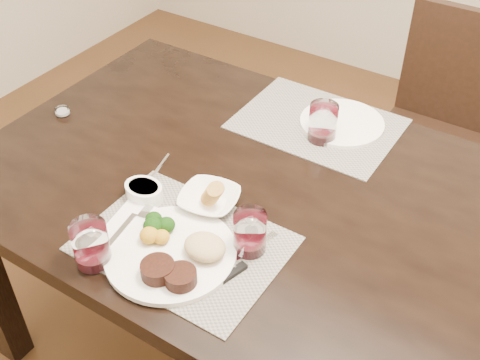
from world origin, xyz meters
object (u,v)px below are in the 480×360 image
Objects in this scene: dinner_plate at (174,253)px; far_plate at (342,123)px; chair_far at (442,122)px; wine_glass_near at (250,234)px; cracker_bowl at (209,199)px; steak_knife at (235,268)px.

dinner_plate is 1.22× the size of far_plate.
chair_far is 1.18m from wine_glass_near.
dinner_plate is (-0.26, -1.25, 0.27)m from chair_far.
chair_far is at bearing 78.51° from dinner_plate.
far_plate is at bearing 76.11° from cracker_bowl.
far_plate is (0.12, 0.50, -0.01)m from cracker_bowl.
steak_knife is at bearing 19.41° from dinner_plate.
chair_far is 8.66× the size of wine_glass_near.
wine_glass_near reaches higher than steak_knife.
chair_far reaches higher than wine_glass_near.
dinner_plate is at bearing -101.63° from chair_far.
wine_glass_near reaches higher than cracker_bowl.
dinner_plate is at bearing -136.75° from wine_glass_near.
cracker_bowl is at bearing -105.47° from chair_far.
steak_knife is at bearing -39.98° from cracker_bowl.
wine_glass_near reaches higher than dinner_plate.
dinner_plate is 0.14m from steak_knife.
dinner_plate is 1.36× the size of steak_knife.
cracker_bowl is at bearing 156.27° from steak_knife.
chair_far is 4.06× the size of steak_knife.
dinner_plate is at bearing -144.48° from steak_knife.
cracker_bowl is at bearing 156.39° from wine_glass_near.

